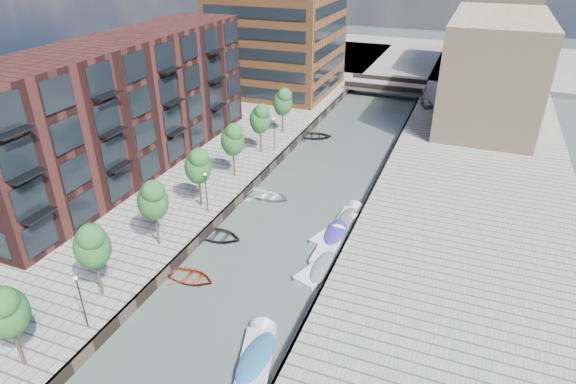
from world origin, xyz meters
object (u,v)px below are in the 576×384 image
Objects in this scene: tree_2 at (153,199)px; motorboat_3 at (339,231)px; tree_6 at (283,101)px; motorboat_1 at (328,267)px; sloop_4 at (314,138)px; motorboat_2 at (331,246)px; bridge at (386,86)px; sloop_3 at (267,197)px; tree_3 at (198,165)px; tree_0 at (5,310)px; sloop_2 at (190,279)px; car at (427,102)px; tree_1 at (92,244)px; tree_5 at (260,118)px; motorboat_0 at (257,354)px; tree_4 at (233,139)px; sloop_1 at (217,238)px; motorboat_4 at (348,218)px.

tree_2 is 16.68m from motorboat_3.
motorboat_1 is (13.98, -24.93, -5.08)m from tree_6.
tree_6 is 0.99× the size of motorboat_3.
motorboat_2 reaches higher than sloop_4.
bridge is 41.80m from sloop_3.
tree_3 is 21.00m from tree_6.
bridge is 2.18× the size of motorboat_1.
tree_0 is 14.00m from tree_2.
car reaches higher than sloop_2.
motorboat_2 is at bearing 44.83° from tree_1.
tree_1 is 21.13m from motorboat_3.
sloop_2 is 14.07m from motorboat_3.
tree_5 is (0.00, 28.00, 0.00)m from tree_1.
bridge is at bearing 75.56° from tree_5.
motorboat_0 is at bearing -86.25° from bridge.
motorboat_2 is at bearing -115.19° from car.
car is at bearing 85.85° from motorboat_2.
sloop_3 is (4.50, 19.41, -5.31)m from tree_1.
sloop_4 is 25.82m from motorboat_2.
motorboat_1 is at bearing 50.68° from tree_0.
tree_3 is (0.00, 14.00, 0.00)m from tree_1.
motorboat_0 reaches higher than sloop_3.
tree_4 is at bearing 76.89° from sloop_3.
motorboat_3 is at bearing -40.22° from sloop_2.
tree_3 is 7.05m from sloop_1.
tree_4 is 1.12× the size of motorboat_4.
sloop_4 is at bearing 30.81° from tree_6.
sloop_4 is 38.67m from motorboat_0.
sloop_1 is at bearing -154.95° from motorboat_3.
tree_1 is 28.00m from tree_5.
car is (2.26, 43.38, 1.36)m from motorboat_1.
motorboat_0 is at bearing 27.58° from tree_0.
motorboat_4 reaches higher than sloop_4.
tree_1 is at bearing 161.94° from sloop_1.
sloop_2 is 0.80× the size of sloop_3.
tree_0 is 44.64m from sloop_4.
sloop_4 is (-0.85, 17.77, 0.00)m from sloop_3.
sloop_4 is at bearing 112.01° from motorboat_2.
tree_5 is 1.48× the size of sloop_2.
sloop_1 is at bearing 178.92° from sloop_3.
tree_4 is 36.48m from car.
tree_2 is 1.28× the size of sloop_1.
car reaches higher than sloop_1.
sloop_3 is 10.77m from motorboat_2.
tree_3 is at bearing 90.00° from tree_0.
sloop_1 is at bearing -144.59° from motorboat_4.
bridge reaches higher than sloop_2.
sloop_1 is at bearing 79.26° from tree_0.
tree_0 reaches higher than motorboat_4.
motorboat_2 is at bearing -92.94° from motorboat_4.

